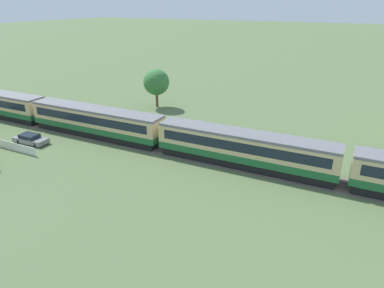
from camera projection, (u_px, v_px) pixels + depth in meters
The scene contains 4 objects.
passenger_train at pixel (246, 148), 36.98m from camera, with size 102.40×3.13×3.91m.
railway_track at pixel (324, 182), 34.45m from camera, with size 164.98×3.60×0.04m.
parked_car_grey at pixel (30, 139), 43.68m from camera, with size 4.69×2.05×1.22m.
yard_tree_0 at pixel (156, 82), 57.39m from camera, with size 4.36×4.36×6.49m.
Camera 1 is at (-18.53, -31.52, 16.81)m, focal length 32.00 mm.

